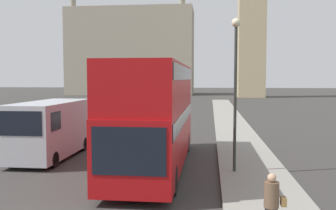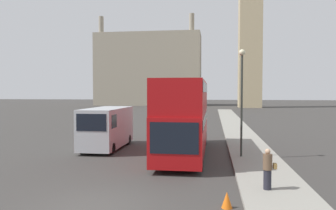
{
  "view_description": "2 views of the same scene",
  "coord_description": "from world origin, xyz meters",
  "px_view_note": "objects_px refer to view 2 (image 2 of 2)",
  "views": [
    {
      "loc": [
        4.6,
        -6.48,
        3.91
      ],
      "look_at": [
        2.65,
        10.76,
        2.67
      ],
      "focal_mm": 40.0,
      "sensor_mm": 36.0,
      "label": 1
    },
    {
      "loc": [
        3.96,
        -10.45,
        3.87
      ],
      "look_at": [
        0.01,
        18.35,
        2.7
      ],
      "focal_mm": 35.0,
      "sensor_mm": 36.0,
      "label": 2
    }
  ],
  "objects_px": {
    "pedestrian": "(268,169)",
    "street_lamp": "(242,87)",
    "red_double_decker_bus": "(184,114)",
    "parked_sedan": "(172,113)",
    "white_van": "(107,127)"
  },
  "relations": [
    {
      "from": "red_double_decker_bus",
      "to": "white_van",
      "type": "relative_size",
      "value": 1.83
    },
    {
      "from": "pedestrian",
      "to": "street_lamp",
      "type": "bearing_deg",
      "value": 93.98
    },
    {
      "from": "parked_sedan",
      "to": "pedestrian",
      "type": "bearing_deg",
      "value": -77.12
    },
    {
      "from": "white_van",
      "to": "pedestrian",
      "type": "distance_m",
      "value": 12.62
    },
    {
      "from": "white_van",
      "to": "parked_sedan",
      "type": "xyz_separation_m",
      "value": [
        1.13,
        26.81,
        -0.82
      ]
    },
    {
      "from": "pedestrian",
      "to": "street_lamp",
      "type": "height_order",
      "value": "street_lamp"
    },
    {
      "from": "street_lamp",
      "to": "parked_sedan",
      "type": "height_order",
      "value": "street_lamp"
    },
    {
      "from": "white_van",
      "to": "street_lamp",
      "type": "bearing_deg",
      "value": -13.89
    },
    {
      "from": "red_double_decker_bus",
      "to": "street_lamp",
      "type": "xyz_separation_m",
      "value": [
        3.37,
        -0.81,
        1.64
      ]
    },
    {
      "from": "pedestrian",
      "to": "street_lamp",
      "type": "distance_m",
      "value": 7.2
    },
    {
      "from": "white_van",
      "to": "parked_sedan",
      "type": "height_order",
      "value": "white_van"
    },
    {
      "from": "red_double_decker_bus",
      "to": "street_lamp",
      "type": "distance_m",
      "value": 3.83
    },
    {
      "from": "pedestrian",
      "to": "red_double_decker_bus",
      "type": "bearing_deg",
      "value": 117.81
    },
    {
      "from": "street_lamp",
      "to": "parked_sedan",
      "type": "relative_size",
      "value": 1.34
    },
    {
      "from": "white_van",
      "to": "parked_sedan",
      "type": "distance_m",
      "value": 26.85
    }
  ]
}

